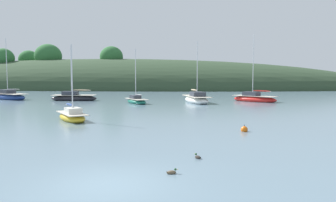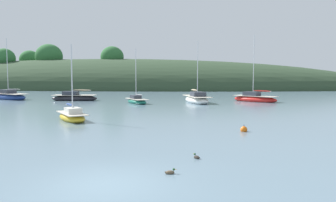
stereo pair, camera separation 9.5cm
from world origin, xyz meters
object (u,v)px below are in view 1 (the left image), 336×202
(sailboat_grey_yawl, at_px, (254,99))
(sailboat_yellow_far, at_px, (9,96))
(sailboat_red_portside, at_px, (74,98))
(sailboat_teal_outer, at_px, (72,116))
(duck_trailing, at_px, (172,172))
(mooring_buoy_outer, at_px, (244,130))
(sailboat_white_near, at_px, (196,99))
(duck_lone_left, at_px, (198,157))
(sailboat_cream_ketch, at_px, (136,101))

(sailboat_grey_yawl, relative_size, sailboat_yellow_far, 1.00)
(sailboat_red_portside, xyz_separation_m, sailboat_grey_yawl, (25.34, 0.71, 0.00))
(sailboat_grey_yawl, xyz_separation_m, sailboat_teal_outer, (-17.45, -20.98, -0.08))
(duck_trailing, bearing_deg, mooring_buoy_outer, 68.39)
(sailboat_white_near, relative_size, duck_lone_left, 21.39)
(sailboat_teal_outer, bearing_deg, sailboat_white_near, 62.42)
(duck_lone_left, bearing_deg, sailboat_grey_yawl, 77.16)
(sailboat_cream_ketch, bearing_deg, mooring_buoy_outer, -61.68)
(sailboat_white_near, xyz_separation_m, duck_lone_left, (0.52, -29.61, -0.38))
(sailboat_grey_yawl, xyz_separation_m, sailboat_cream_ketch, (-15.50, -4.62, -0.08))
(mooring_buoy_outer, bearing_deg, sailboat_grey_yawl, 79.85)
(sailboat_red_portside, distance_m, sailboat_grey_yawl, 25.35)
(sailboat_cream_ketch, relative_size, sailboat_yellow_far, 0.76)
(sailboat_grey_yawl, distance_m, sailboat_cream_ketch, 16.17)
(sailboat_yellow_far, xyz_separation_m, duck_trailing, (27.57, -35.12, -0.38))
(sailboat_grey_yawl, bearing_deg, sailboat_white_near, -161.48)
(sailboat_white_near, relative_size, duck_trailing, 19.69)
(sailboat_red_portside, bearing_deg, sailboat_white_near, -6.29)
(duck_trailing, distance_m, duck_lone_left, 2.53)
(sailboat_teal_outer, xyz_separation_m, sailboat_yellow_far, (-18.38, 21.49, 0.11))
(sailboat_teal_outer, relative_size, duck_lone_left, 15.86)
(sailboat_yellow_far, bearing_deg, duck_lone_left, -49.00)
(sailboat_red_portside, xyz_separation_m, mooring_buoy_outer, (20.86, -24.34, -0.28))
(sailboat_teal_outer, xyz_separation_m, duck_trailing, (9.19, -13.62, -0.27))
(sailboat_grey_yawl, height_order, duck_lone_left, sailboat_grey_yawl)
(sailboat_cream_ketch, bearing_deg, sailboat_teal_outer, -96.81)
(sailboat_cream_ketch, relative_size, duck_lone_left, 18.37)
(sailboat_cream_ketch, distance_m, duck_lone_left, 28.81)
(sailboat_white_near, distance_m, duck_lone_left, 29.62)
(duck_lone_left, bearing_deg, sailboat_cream_ketch, 106.43)
(sailboat_teal_outer, bearing_deg, sailboat_cream_ketch, 83.19)
(sailboat_red_portside, bearing_deg, sailboat_teal_outer, -68.72)
(sailboat_red_portside, xyz_separation_m, sailboat_cream_ketch, (9.85, -3.90, -0.08))
(mooring_buoy_outer, bearing_deg, duck_trailing, -111.61)
(sailboat_cream_ketch, distance_m, sailboat_white_near, 7.88)
(sailboat_cream_ketch, distance_m, duck_trailing, 30.84)
(sailboat_red_portside, bearing_deg, sailboat_cream_ketch, -21.63)
(mooring_buoy_outer, height_order, duck_trailing, mooring_buoy_outer)
(sailboat_grey_yawl, xyz_separation_m, sailboat_yellow_far, (-35.83, 0.52, 0.03))
(sailboat_red_portside, xyz_separation_m, sailboat_teal_outer, (7.89, -20.27, -0.08))
(sailboat_teal_outer, bearing_deg, sailboat_yellow_far, 130.54)
(sailboat_grey_yawl, height_order, sailboat_white_near, sailboat_grey_yawl)
(sailboat_red_portside, bearing_deg, duck_trailing, -63.25)
(sailboat_yellow_far, bearing_deg, sailboat_red_portside, -6.68)
(mooring_buoy_outer, xyz_separation_m, duck_trailing, (-3.78, -9.54, -0.07))
(sailboat_red_portside, relative_size, duck_lone_left, 20.56)
(sailboat_teal_outer, xyz_separation_m, mooring_buoy_outer, (12.97, -4.08, -0.20))
(sailboat_red_portside, relative_size, sailboat_teal_outer, 1.30)
(sailboat_cream_ketch, relative_size, sailboat_white_near, 0.86)
(sailboat_red_portside, relative_size, duck_trailing, 18.93)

